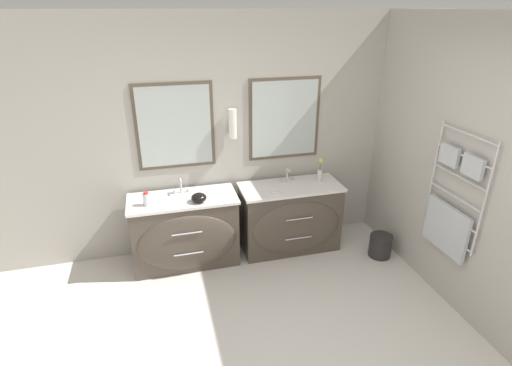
{
  "coord_description": "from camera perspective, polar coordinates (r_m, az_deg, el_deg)",
  "views": [
    {
      "loc": [
        -0.74,
        -1.9,
        2.62
      ],
      "look_at": [
        0.16,
        1.55,
        1.04
      ],
      "focal_mm": 28.0,
      "sensor_mm": 36.0,
      "label": 1
    }
  ],
  "objects": [
    {
      "name": "waste_bin",
      "position": [
        4.8,
        17.35,
        -8.48
      ],
      "size": [
        0.25,
        0.25,
        0.26
      ],
      "color": "#282626",
      "rests_on": "ground_plane"
    },
    {
      "name": "toiletry_bottle",
      "position": [
        4.14,
        -15.38,
        -2.25
      ],
      "size": [
        0.07,
        0.07,
        0.15
      ],
      "color": "silver",
      "rests_on": "vanity_left"
    },
    {
      "name": "amenity_bowl",
      "position": [
        4.11,
        -8.17,
        -2.09
      ],
      "size": [
        0.16,
        0.16,
        0.09
      ],
      "color": "black",
      "rests_on": "vanity_left"
    },
    {
      "name": "flower_vase",
      "position": [
        4.6,
        9.1,
        1.58
      ],
      "size": [
        0.06,
        0.06,
        0.27
      ],
      "color": "silver",
      "rests_on": "vanity_right"
    },
    {
      "name": "wall_right",
      "position": [
        4.1,
        25.62,
        2.65
      ],
      "size": [
        0.13,
        4.32,
        2.6
      ],
      "color": "#B2ADA3",
      "rests_on": "ground_plane"
    },
    {
      "name": "wall_back",
      "position": [
        4.41,
        -4.33,
        6.55
      ],
      "size": [
        5.24,
        0.17,
        2.6
      ],
      "color": "#B2ADA3",
      "rests_on": "ground_plane"
    },
    {
      "name": "vanity_right",
      "position": [
        4.61,
        4.97,
        -4.93
      ],
      "size": [
        1.14,
        0.57,
        0.79
      ],
      "color": "#4C4238",
      "rests_on": "ground_plane"
    },
    {
      "name": "soap_dish",
      "position": [
        4.29,
        2.8,
        -1.18
      ],
      "size": [
        0.1,
        0.07,
        0.04
      ],
      "color": "white",
      "rests_on": "vanity_right"
    },
    {
      "name": "faucet_left",
      "position": [
        4.33,
        -10.69,
        -0.47
      ],
      "size": [
        0.17,
        0.11,
        0.17
      ],
      "color": "silver",
      "rests_on": "vanity_left"
    },
    {
      "name": "faucet_right",
      "position": [
        4.54,
        4.52,
        1.1
      ],
      "size": [
        0.17,
        0.11,
        0.17
      ],
      "color": "silver",
      "rests_on": "vanity_right"
    },
    {
      "name": "vanity_left",
      "position": [
        4.4,
        -10.06,
        -6.79
      ],
      "size": [
        1.14,
        0.57,
        0.79
      ],
      "color": "#4C4238",
      "rests_on": "ground_plane"
    }
  ]
}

